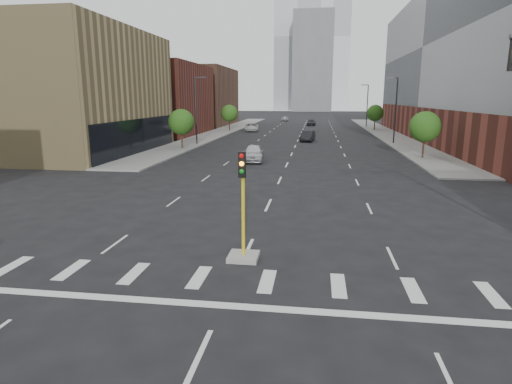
% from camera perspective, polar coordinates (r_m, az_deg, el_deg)
% --- Properties ---
extents(sidewalk_left_far, '(5.00, 92.00, 0.15)m').
position_cam_1_polar(sidewalk_left_far, '(83.27, -4.36, 8.13)').
color(sidewalk_left_far, gray).
rests_on(sidewalk_left_far, ground).
extents(sidewalk_right_far, '(5.00, 92.00, 0.15)m').
position_cam_1_polar(sidewalk_right_far, '(82.26, 16.70, 7.59)').
color(sidewalk_right_far, gray).
rests_on(sidewalk_right_far, ground).
extents(building_left_mid, '(20.00, 24.00, 14.00)m').
position_cam_1_polar(building_left_mid, '(56.00, -25.29, 11.96)').
color(building_left_mid, tan).
rests_on(building_left_mid, ground).
extents(building_left_far_a, '(20.00, 22.00, 12.00)m').
position_cam_1_polar(building_left_far_a, '(79.13, -14.79, 11.82)').
color(building_left_far_a, brown).
rests_on(building_left_far_a, ground).
extents(building_left_far_b, '(20.00, 24.00, 13.00)m').
position_cam_1_polar(building_left_far_b, '(103.63, -9.17, 12.42)').
color(building_left_far_b, brown).
rests_on(building_left_far_b, ground).
extents(building_right_main, '(24.00, 70.00, 22.00)m').
position_cam_1_polar(building_right_main, '(72.37, 30.75, 14.47)').
color(building_right_main, brown).
rests_on(building_right_main, ground).
extents(tower_left, '(22.00, 22.00, 70.00)m').
position_cam_1_polar(tower_left, '(229.15, 5.60, 19.64)').
color(tower_left, '#B2B7BC').
rests_on(tower_left, ground).
extents(tower_right, '(20.00, 20.00, 80.00)m').
position_cam_1_polar(tower_right, '(269.30, 10.09, 19.51)').
color(tower_right, '#B2B7BC').
rests_on(tower_right, ground).
extents(tower_mid, '(18.00, 18.00, 44.00)m').
position_cam_1_polar(tower_mid, '(207.71, 7.57, 16.73)').
color(tower_mid, slate).
rests_on(tower_mid, ground).
extents(median_traffic_signal, '(1.20, 1.20, 4.40)m').
position_cam_1_polar(median_traffic_signal, '(17.20, -1.72, -5.94)').
color(median_traffic_signal, '#999993').
rests_on(median_traffic_signal, ground).
extents(streetlight_right_a, '(1.60, 0.22, 9.07)m').
position_cam_1_polar(streetlight_right_a, '(63.02, 18.06, 10.65)').
color(streetlight_right_a, '#2D2D30').
rests_on(streetlight_right_a, ground).
extents(streetlight_right_b, '(1.60, 0.22, 9.07)m').
position_cam_1_polar(streetlight_right_b, '(97.69, 14.57, 11.31)').
color(streetlight_right_b, '#2D2D30').
rests_on(streetlight_right_b, ground).
extents(streetlight_left, '(1.60, 0.22, 9.07)m').
position_cam_1_polar(streetlight_left, '(59.37, -7.94, 11.06)').
color(streetlight_left, '#2D2D30').
rests_on(streetlight_left, ground).
extents(tree_left_near, '(3.20, 3.20, 4.85)m').
position_cam_1_polar(tree_left_near, '(54.83, -9.93, 9.18)').
color(tree_left_near, '#382619').
rests_on(tree_left_near, ground).
extents(tree_left_far, '(3.20, 3.20, 4.85)m').
position_cam_1_polar(tree_left_far, '(83.86, -3.57, 10.44)').
color(tree_left_far, '#382619').
rests_on(tree_left_far, ground).
extents(tree_right_near, '(3.20, 3.20, 4.85)m').
position_cam_1_polar(tree_right_near, '(48.52, 21.61, 8.09)').
color(tree_right_near, '#382619').
rests_on(tree_right_near, ground).
extents(tree_right_far, '(3.20, 3.20, 4.85)m').
position_cam_1_polar(tree_right_far, '(87.88, 15.61, 10.11)').
color(tree_right_far, '#382619').
rests_on(tree_right_far, ground).
extents(car_near_left, '(2.48, 5.16, 1.70)m').
position_cam_1_polar(car_near_left, '(43.71, -0.35, 5.21)').
color(car_near_left, silver).
rests_on(car_near_left, ground).
extents(car_mid_right, '(2.27, 4.94, 1.57)m').
position_cam_1_polar(car_mid_right, '(64.51, 6.92, 7.43)').
color(car_mid_right, black).
rests_on(car_mid_right, ground).
extents(car_far_left, '(3.20, 5.85, 1.55)m').
position_cam_1_polar(car_far_left, '(83.10, -0.59, 8.64)').
color(car_far_left, '#B3B3B3').
rests_on(car_far_left, ground).
extents(car_deep_right, '(2.05, 4.77, 1.37)m').
position_cam_1_polar(car_deep_right, '(100.92, 7.39, 9.17)').
color(car_deep_right, '#222328').
rests_on(car_deep_right, ground).
extents(car_distant, '(1.84, 4.07, 1.36)m').
position_cam_1_polar(car_distant, '(118.27, 3.86, 9.72)').
color(car_distant, '#AEAEB2').
rests_on(car_distant, ground).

